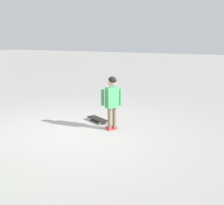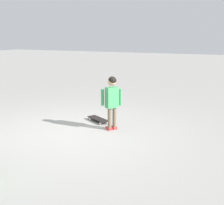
% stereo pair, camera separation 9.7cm
% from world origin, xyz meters
% --- Properties ---
extents(ground_plane, '(50.00, 50.00, 0.00)m').
position_xyz_m(ground_plane, '(0.00, 0.00, 0.00)').
color(ground_plane, gray).
extents(child_person, '(0.37, 0.28, 1.06)m').
position_xyz_m(child_person, '(0.57, 0.59, 0.66)').
color(child_person, brown).
rests_on(child_person, ground).
extents(skateboard, '(0.60, 0.44, 0.07)m').
position_xyz_m(skateboard, '(0.07, 0.94, 0.06)').
color(skateboard, black).
rests_on(skateboard, ground).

